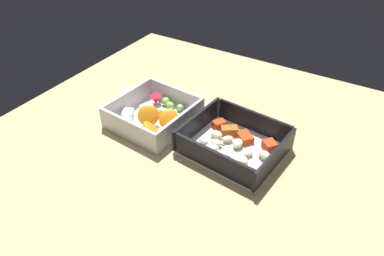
% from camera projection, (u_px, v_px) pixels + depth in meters
% --- Properties ---
extents(table_surface, '(0.80, 0.80, 0.02)m').
position_uv_depth(table_surface, '(192.00, 143.00, 0.73)').
color(table_surface, tan).
rests_on(table_surface, ground).
extents(pasta_container, '(0.19, 0.17, 0.05)m').
position_uv_depth(pasta_container, '(234.00, 144.00, 0.69)').
color(pasta_container, white).
rests_on(pasta_container, table_surface).
extents(fruit_bowl, '(0.16, 0.17, 0.05)m').
position_uv_depth(fruit_bowl, '(154.00, 116.00, 0.76)').
color(fruit_bowl, white).
rests_on(fruit_bowl, table_surface).
extents(paper_cup_liner, '(0.04, 0.04, 0.02)m').
position_uv_depth(paper_cup_liner, '(129.00, 94.00, 0.84)').
color(paper_cup_liner, white).
rests_on(paper_cup_liner, table_surface).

